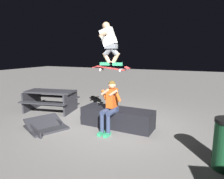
% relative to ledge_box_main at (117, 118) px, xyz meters
% --- Properties ---
extents(ground_plane, '(40.00, 40.00, 0.00)m').
position_rel_ledge_box_main_xyz_m(ground_plane, '(0.17, -0.02, -0.26)').
color(ground_plane, slate).
extents(ledge_box_main, '(2.09, 0.79, 0.52)m').
position_rel_ledge_box_main_xyz_m(ledge_box_main, '(0.00, 0.00, 0.00)').
color(ledge_box_main, black).
rests_on(ledge_box_main, ground).
extents(person_sitting_on_ledge, '(0.59, 0.76, 1.36)m').
position_rel_ledge_box_main_xyz_m(person_sitting_on_ledge, '(0.04, 0.40, 0.50)').
color(person_sitting_on_ledge, '#2D3856').
rests_on(person_sitting_on_ledge, ground).
extents(skateboard, '(1.03, 0.25, 0.13)m').
position_rel_ledge_box_main_xyz_m(skateboard, '(0.11, 0.19, 1.42)').
color(skateboard, '#B72D2D').
extents(skater_airborne, '(0.62, 0.89, 1.12)m').
position_rel_ledge_box_main_xyz_m(skater_airborne, '(0.16, 0.19, 2.10)').
color(skater_airborne, '#2D9E66').
extents(kicker_ramp, '(1.30, 1.29, 0.33)m').
position_rel_ledge_box_main_xyz_m(kicker_ramp, '(1.77, 0.94, -0.21)').
color(kicker_ramp, '#28282D').
rests_on(kicker_ramp, ground).
extents(picnic_table_back, '(1.93, 1.65, 0.75)m').
position_rel_ledge_box_main_xyz_m(picnic_table_back, '(2.80, -0.48, 0.24)').
color(picnic_table_back, '#28282D').
rests_on(picnic_table_back, ground).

